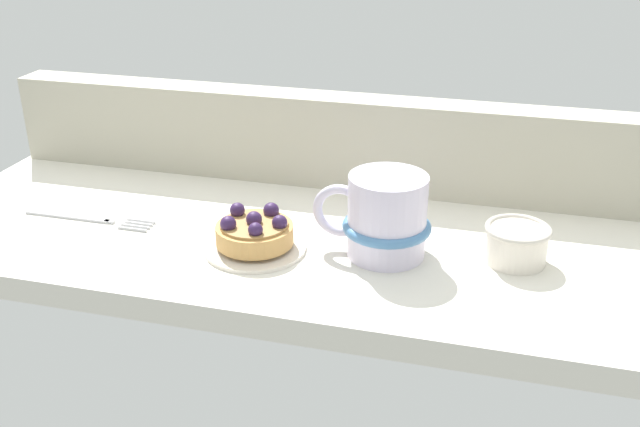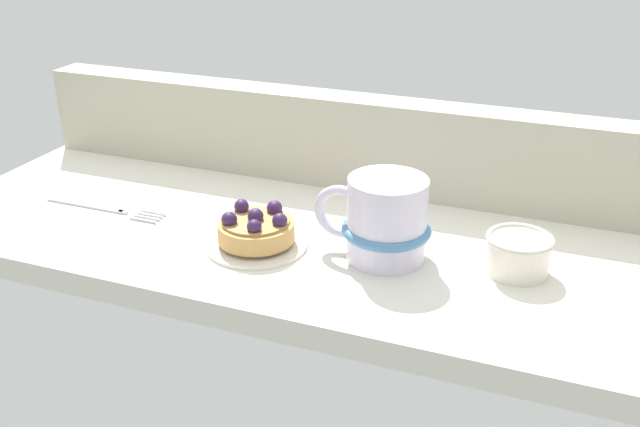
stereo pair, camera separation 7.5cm
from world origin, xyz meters
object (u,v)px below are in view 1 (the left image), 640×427
at_px(sugar_bowl, 517,243).
at_px(coffee_mug, 385,217).
at_px(dessert_fork, 89,218).
at_px(raspberry_tart, 255,231).
at_px(dessert_plate, 255,246).

bearing_deg(sugar_bowl, coffee_mug, -172.09).
height_order(dessert_fork, sugar_bowl, sugar_bowl).
bearing_deg(raspberry_tart, sugar_bowl, 9.40).
relative_size(dessert_plate, raspberry_tart, 1.33).
height_order(dessert_plate, sugar_bowl, sugar_bowl).
height_order(dessert_plate, coffee_mug, coffee_mug).
height_order(dessert_plate, dessert_fork, dessert_plate).
bearing_deg(raspberry_tart, dessert_fork, 174.94).
xyz_separation_m(raspberry_tart, sugar_bowl, (0.27, 0.04, -0.00)).
relative_size(coffee_mug, dessert_fork, 0.78).
bearing_deg(coffee_mug, dessert_plate, -169.03).
bearing_deg(dessert_plate, dessert_fork, 174.90).
relative_size(raspberry_tart, dessert_fork, 0.51).
distance_m(raspberry_tart, coffee_mug, 0.14).
height_order(coffee_mug, sugar_bowl, coffee_mug).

